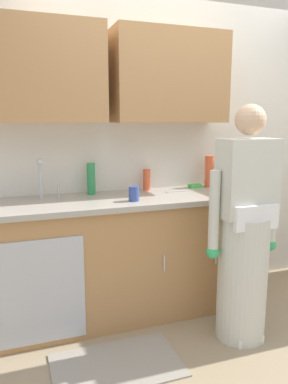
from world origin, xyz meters
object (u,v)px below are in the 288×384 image
(bottle_soap, at_px, (209,171))
(bottle_dish_liquid, at_px, (147,180))
(knife_on_counter, at_px, (179,191))
(sponge, at_px, (195,186))
(person_at_sink, at_px, (244,243))
(cup_by_sink, at_px, (134,194))
(sink, at_px, (49,204))
(bottle_water_tall, at_px, (91,179))

(bottle_soap, relative_size, bottle_dish_liquid, 1.56)
(knife_on_counter, height_order, sponge, sponge)
(person_at_sink, height_order, cup_by_sink, person_at_sink)
(knife_on_counter, bearing_deg, person_at_sink, -75.80)
(bottle_dish_liquid, distance_m, knife_on_counter, 0.29)
(sink, xyz_separation_m, bottle_soap, (1.40, 0.19, 0.15))
(person_at_sink, distance_m, bottle_dish_liquid, 0.99)
(bottle_soap, bearing_deg, bottle_dish_liquid, 176.71)
(cup_by_sink, distance_m, sponge, 0.77)
(sink, bearing_deg, bottle_soap, 7.56)
(person_at_sink, bearing_deg, bottle_dish_liquid, 115.66)
(sink, distance_m, knife_on_counter, 1.06)
(bottle_water_tall, bearing_deg, bottle_soap, -0.61)
(cup_by_sink, bearing_deg, person_at_sink, -35.49)
(bottle_dish_liquid, distance_m, sponge, 0.45)
(person_at_sink, bearing_deg, sink, 153.21)
(cup_by_sink, xyz_separation_m, knife_on_counter, (0.47, 0.23, -0.05))
(bottle_water_tall, height_order, knife_on_counter, bottle_water_tall)
(sponge, bearing_deg, person_at_sink, -92.68)
(knife_on_counter, relative_size, sponge, 2.18)
(sink, height_order, knife_on_counter, sink)
(person_at_sink, xyz_separation_m, bottle_soap, (0.17, 0.81, 0.39))
(bottle_soap, xyz_separation_m, cup_by_sink, (-0.81, -0.35, -0.08))
(person_at_sink, relative_size, bottle_soap, 5.90)
(bottle_soap, relative_size, sponge, 2.50)
(bottle_dish_liquid, xyz_separation_m, sponge, (0.44, -0.03, -0.07))
(bottle_dish_liquid, height_order, sponge, bottle_dish_liquid)
(bottle_water_tall, distance_m, bottle_soap, 1.05)
(sink, bearing_deg, person_at_sink, -26.79)
(sink, distance_m, sponge, 1.28)
(person_at_sink, xyz_separation_m, bottle_dish_liquid, (-0.40, 0.84, 0.34))
(bottle_water_tall, height_order, bottle_dish_liquid, bottle_water_tall)
(bottle_soap, bearing_deg, cup_by_sink, -156.64)
(sink, distance_m, bottle_dish_liquid, 0.86)
(person_at_sink, height_order, sponge, person_at_sink)
(person_at_sink, relative_size, knife_on_counter, 6.75)
(bottle_soap, distance_m, knife_on_counter, 0.39)
(bottle_dish_liquid, height_order, knife_on_counter, bottle_dish_liquid)
(cup_by_sink, bearing_deg, bottle_dish_liquid, 58.15)
(person_at_sink, relative_size, bottle_water_tall, 6.52)
(person_at_sink, distance_m, bottle_soap, 0.91)
(knife_on_counter, bearing_deg, bottle_water_tall, 169.34)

